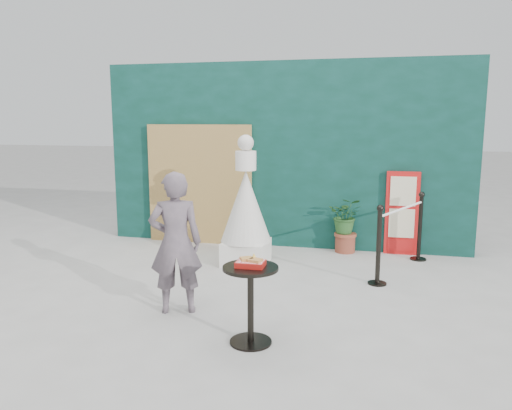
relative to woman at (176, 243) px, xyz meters
The scene contains 10 objects.
ground 0.97m from the woman, ahead, with size 60.00×60.00×0.00m, color #ADAAA5.
back_wall 3.35m from the woman, 79.64° to the left, with size 6.00×0.30×3.00m, color #0B3127.
bamboo_fence 3.12m from the woman, 105.14° to the left, with size 1.80×0.08×2.00m, color tan.
woman is the anchor object (origin of this frame).
menu_board 3.91m from the woman, 50.50° to the left, with size 0.50×0.07×1.30m.
statue 1.97m from the woman, 82.02° to the left, with size 0.73×0.73×1.87m.
cafe_table 1.17m from the woman, 30.41° to the right, with size 0.52×0.52×0.75m.
food_basket 1.13m from the woman, 30.26° to the right, with size 0.26×0.19×0.11m.
planter 3.38m from the woman, 60.89° to the left, with size 0.52×0.45×0.88m.
stanchion_barrier 3.24m from the woman, 40.79° to the left, with size 0.84×1.54×1.03m.
Camera 1 is at (1.48, -4.93, 2.09)m, focal length 35.00 mm.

